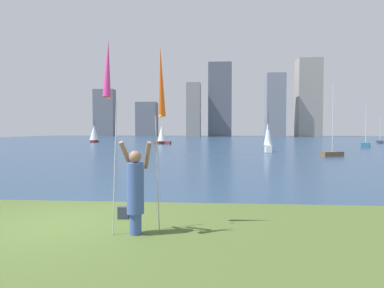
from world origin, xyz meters
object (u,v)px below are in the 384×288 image
Objects in this scene: sailboat_6 at (366,144)px; sailboat_1 at (94,134)px; sailboat_0 at (162,135)px; kite_flag_right at (161,85)px; sailboat_4 at (332,152)px; person at (135,189)px; sailboat_2 at (380,142)px; sailboat_5 at (268,137)px; kite_flag_left at (108,73)px; bag at (124,213)px.

sailboat_1 is at bearing 161.05° from sailboat_6.
kite_flag_right is at bearing -80.65° from sailboat_0.
sailboat_4 reaches higher than sailboat_1.
sailboat_2 is at bearing 58.80° from person.
sailboat_0 is 0.98× the size of sailboat_5.
kite_flag_right is at bearing -118.17° from sailboat_6.
kite_flag_left is at bearing -118.69° from sailboat_6.
person is 0.51× the size of sailboat_0.
sailboat_0 is 0.91× the size of sailboat_2.
person is at bearing -116.90° from sailboat_4.
kite_flag_right reaches higher than bag.
sailboat_5 is at bearing -132.24° from sailboat_2.
sailboat_6 is at bearing -120.48° from sailboat_2.
kite_flag_left is 57.84m from sailboat_2.
sailboat_6 is (39.68, -13.62, -1.15)m from sailboat_1.
kite_flag_right is 56.64m from sailboat_2.
sailboat_4 reaches higher than kite_flag_right.
kite_flag_left reaches higher than bag.
kite_flag_right is at bearing 48.62° from person.
sailboat_5 is at bearing 75.52° from kite_flag_left.
person is at bearing -118.92° from sailboat_2.
kite_flag_left is 45.66m from sailboat_0.
person is 54.41m from sailboat_1.
sailboat_0 is at bearing 163.96° from sailboat_6.
sailboat_5 is (6.13, 26.32, -1.71)m from kite_flag_right.
kite_flag_right reaches higher than sailboat_1.
sailboat_0 is (-7.30, 44.30, -1.72)m from kite_flag_right.
sailboat_6 is (9.06, 15.48, 0.04)m from sailboat_4.
sailboat_2 is 15.09m from sailboat_6.
kite_flag_left is 1.00× the size of sailboat_1.
kite_flag_left is 1.25m from kite_flag_right.
sailboat_5 is at bearing 74.42° from bag.
sailboat_6 is at bearing 37.29° from sailboat_5.
sailboat_4 is (17.83, -23.21, -1.10)m from sailboat_0.
sailboat_4 reaches higher than kite_flag_left.
sailboat_5 is at bearing -53.26° from sailboat_0.
sailboat_1 is 35.45m from sailboat_5.
person is at bearing -81.32° from sailboat_0.
sailboat_4 is (10.98, 21.64, -0.63)m from person.
sailboat_6 is at bearing 59.36° from person.
kite_flag_left is at bearing -81.94° from sailboat_0.
sailboat_5 reaches higher than bag.
bag is at bearing 95.16° from kite_flag_left.
sailboat_5 is (7.02, 27.19, -1.82)m from kite_flag_left.
bag is 0.05× the size of sailboat_4.
sailboat_0 is at bearing -171.31° from sailboat_2.
sailboat_5 reaches higher than person.
sailboat_0 is 29.28m from sailboat_4.
sailboat_0 is 27.99m from sailboat_6.
sailboat_6 reaches higher than bag.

